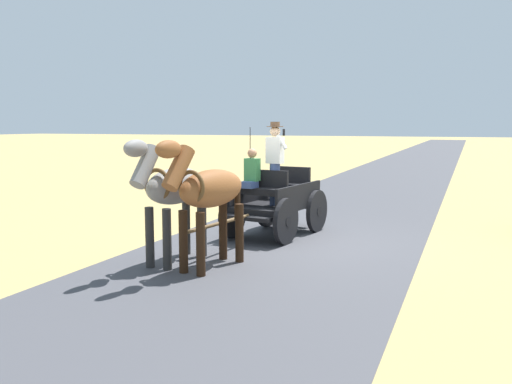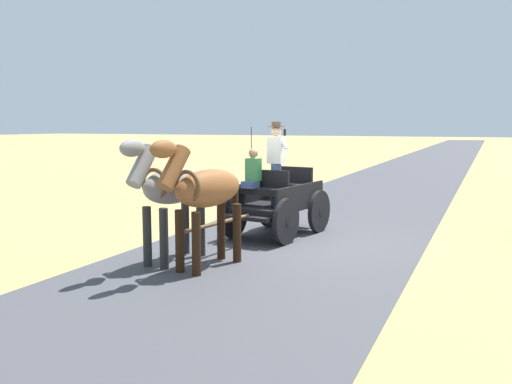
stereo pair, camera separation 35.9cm
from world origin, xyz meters
name	(u,v)px [view 2 (the right image)]	position (x,y,z in m)	size (l,w,h in m)	color
ground_plane	(294,241)	(0.00, 0.00, 0.00)	(200.00, 200.00, 0.00)	tan
road_surface	(294,240)	(0.00, 0.00, 0.00)	(5.30, 160.00, 0.01)	#424247
horse_drawn_carriage	(276,199)	(0.56, -0.35, 0.82)	(1.77, 4.51, 2.50)	black
horse_near_side	(205,191)	(0.65, 2.70, 1.32)	(0.86, 2.15, 2.21)	brown
horse_off_side	(170,189)	(1.40, 2.59, 1.32)	(0.72, 2.14, 2.21)	gray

